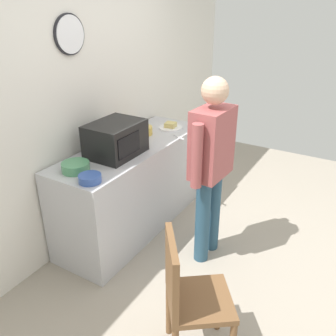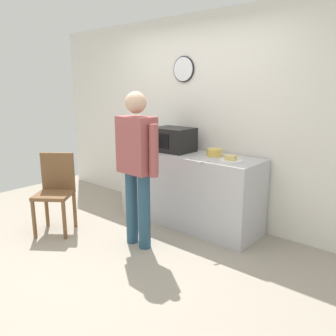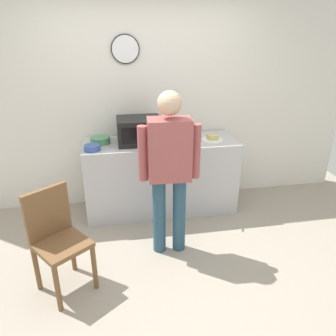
{
  "view_description": "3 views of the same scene",
  "coord_description": "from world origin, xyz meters",
  "px_view_note": "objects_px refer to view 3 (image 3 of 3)",
  "views": [
    {
      "loc": [
        -2.46,
        -0.74,
        2.21
      ],
      "look_at": [
        0.05,
        0.75,
        0.82
      ],
      "focal_mm": 38.5,
      "sensor_mm": 36.0,
      "label": 1
    },
    {
      "loc": [
        2.6,
        -2.07,
        1.7
      ],
      "look_at": [
        0.1,
        0.87,
        0.78
      ],
      "focal_mm": 36.25,
      "sensor_mm": 36.0,
      "label": 2
    },
    {
      "loc": [
        -0.41,
        -2.48,
        2.18
      ],
      "look_at": [
        0.17,
        0.84,
        0.73
      ],
      "focal_mm": 35.37,
      "sensor_mm": 36.0,
      "label": 3
    }
  ],
  "objects_px": {
    "person_standing": "(169,164)",
    "microwave": "(139,131)",
    "wooden_chair": "(57,236)",
    "mixing_bowl": "(185,135)",
    "salad_bowl": "(100,140)",
    "sandwich_plate": "(212,139)",
    "fork_utensil": "(109,138)",
    "spoon_utensil": "(201,147)",
    "cereal_bowl": "(92,148)"
  },
  "relations": [
    {
      "from": "microwave",
      "to": "cereal_bowl",
      "type": "xyz_separation_m",
      "value": [
        -0.54,
        -0.16,
        -0.12
      ]
    },
    {
      "from": "salad_bowl",
      "to": "person_standing",
      "type": "relative_size",
      "value": 0.14
    },
    {
      "from": "sandwich_plate",
      "to": "person_standing",
      "type": "height_order",
      "value": "person_standing"
    },
    {
      "from": "sandwich_plate",
      "to": "spoon_utensil",
      "type": "distance_m",
      "value": 0.3
    },
    {
      "from": "microwave",
      "to": "fork_utensil",
      "type": "height_order",
      "value": "microwave"
    },
    {
      "from": "cereal_bowl",
      "to": "spoon_utensil",
      "type": "relative_size",
      "value": 1.05
    },
    {
      "from": "sandwich_plate",
      "to": "mixing_bowl",
      "type": "distance_m",
      "value": 0.34
    },
    {
      "from": "person_standing",
      "to": "microwave",
      "type": "bearing_deg",
      "value": 103.82
    },
    {
      "from": "sandwich_plate",
      "to": "fork_utensil",
      "type": "relative_size",
      "value": 1.5
    },
    {
      "from": "cereal_bowl",
      "to": "spoon_utensil",
      "type": "distance_m",
      "value": 1.21
    },
    {
      "from": "salad_bowl",
      "to": "sandwich_plate",
      "type": "bearing_deg",
      "value": -5.5
    },
    {
      "from": "microwave",
      "to": "cereal_bowl",
      "type": "height_order",
      "value": "microwave"
    },
    {
      "from": "microwave",
      "to": "mixing_bowl",
      "type": "bearing_deg",
      "value": 8.97
    },
    {
      "from": "microwave",
      "to": "mixing_bowl",
      "type": "relative_size",
      "value": 2.7
    },
    {
      "from": "cereal_bowl",
      "to": "fork_utensil",
      "type": "bearing_deg",
      "value": 65.4
    },
    {
      "from": "cereal_bowl",
      "to": "spoon_utensil",
      "type": "xyz_separation_m",
      "value": [
        1.2,
        -0.11,
        -0.03
      ]
    },
    {
      "from": "mixing_bowl",
      "to": "wooden_chair",
      "type": "distance_m",
      "value": 1.94
    },
    {
      "from": "microwave",
      "to": "spoon_utensil",
      "type": "xyz_separation_m",
      "value": [
        0.67,
        -0.27,
        -0.15
      ]
    },
    {
      "from": "microwave",
      "to": "fork_utensil",
      "type": "relative_size",
      "value": 2.94
    },
    {
      "from": "mixing_bowl",
      "to": "fork_utensil",
      "type": "height_order",
      "value": "mixing_bowl"
    },
    {
      "from": "cereal_bowl",
      "to": "wooden_chair",
      "type": "height_order",
      "value": "cereal_bowl"
    },
    {
      "from": "sandwich_plate",
      "to": "wooden_chair",
      "type": "relative_size",
      "value": 0.27
    },
    {
      "from": "microwave",
      "to": "sandwich_plate",
      "type": "height_order",
      "value": "microwave"
    },
    {
      "from": "fork_utensil",
      "to": "person_standing",
      "type": "xyz_separation_m",
      "value": [
        0.56,
        -1.09,
        0.06
      ]
    },
    {
      "from": "cereal_bowl",
      "to": "wooden_chair",
      "type": "relative_size",
      "value": 0.19
    },
    {
      "from": "fork_utensil",
      "to": "wooden_chair",
      "type": "relative_size",
      "value": 0.18
    },
    {
      "from": "salad_bowl",
      "to": "person_standing",
      "type": "bearing_deg",
      "value": -54.23
    },
    {
      "from": "sandwich_plate",
      "to": "cereal_bowl",
      "type": "bearing_deg",
      "value": -175.74
    },
    {
      "from": "fork_utensil",
      "to": "mixing_bowl",
      "type": "bearing_deg",
      "value": -9.83
    },
    {
      "from": "sandwich_plate",
      "to": "cereal_bowl",
      "type": "distance_m",
      "value": 1.41
    },
    {
      "from": "wooden_chair",
      "to": "mixing_bowl",
      "type": "bearing_deg",
      "value": 42.4
    },
    {
      "from": "microwave",
      "to": "fork_utensil",
      "type": "distance_m",
      "value": 0.45
    },
    {
      "from": "wooden_chair",
      "to": "sandwich_plate",
      "type": "bearing_deg",
      "value": 33.56
    },
    {
      "from": "fork_utensil",
      "to": "person_standing",
      "type": "height_order",
      "value": "person_standing"
    },
    {
      "from": "cereal_bowl",
      "to": "fork_utensil",
      "type": "distance_m",
      "value": 0.45
    },
    {
      "from": "fork_utensil",
      "to": "wooden_chair",
      "type": "height_order",
      "value": "wooden_chair"
    },
    {
      "from": "cereal_bowl",
      "to": "salad_bowl",
      "type": "bearing_deg",
      "value": 69.4
    },
    {
      "from": "spoon_utensil",
      "to": "wooden_chair",
      "type": "distance_m",
      "value": 1.8
    },
    {
      "from": "microwave",
      "to": "spoon_utensil",
      "type": "bearing_deg",
      "value": -22.4
    },
    {
      "from": "microwave",
      "to": "spoon_utensil",
      "type": "height_order",
      "value": "microwave"
    },
    {
      "from": "salad_bowl",
      "to": "spoon_utensil",
      "type": "height_order",
      "value": "salad_bowl"
    },
    {
      "from": "sandwich_plate",
      "to": "person_standing",
      "type": "xyz_separation_m",
      "value": [
        -0.66,
        -0.79,
        0.04
      ]
    },
    {
      "from": "salad_bowl",
      "to": "fork_utensil",
      "type": "relative_size",
      "value": 1.35
    },
    {
      "from": "microwave",
      "to": "mixing_bowl",
      "type": "height_order",
      "value": "microwave"
    },
    {
      "from": "spoon_utensil",
      "to": "cereal_bowl",
      "type": "bearing_deg",
      "value": 174.68
    },
    {
      "from": "mixing_bowl",
      "to": "spoon_utensil",
      "type": "xyz_separation_m",
      "value": [
        0.1,
        -0.36,
        -0.04
      ]
    },
    {
      "from": "fork_utensil",
      "to": "person_standing",
      "type": "bearing_deg",
      "value": -62.96
    },
    {
      "from": "salad_bowl",
      "to": "spoon_utensil",
      "type": "bearing_deg",
      "value": -17.12
    },
    {
      "from": "salad_bowl",
      "to": "microwave",
      "type": "bearing_deg",
      "value": -8.74
    },
    {
      "from": "mixing_bowl",
      "to": "salad_bowl",
      "type": "bearing_deg",
      "value": -178.88
    }
  ]
}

